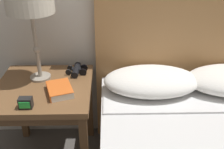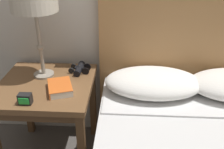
# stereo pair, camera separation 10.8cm
# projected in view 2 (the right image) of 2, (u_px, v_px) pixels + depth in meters

# --- Properties ---
(nightstand) EXTENTS (0.58, 0.58, 0.60)m
(nightstand) POSITION_uv_depth(u_px,v_px,m) (47.00, 94.00, 1.66)
(nightstand) COLOR brown
(nightstand) RESTS_ON ground_plane
(book_on_nightstand) EXTENTS (0.18, 0.22, 0.04)m
(book_on_nightstand) POSITION_uv_depth(u_px,v_px,m) (60.00, 88.00, 1.53)
(book_on_nightstand) COLOR silver
(book_on_nightstand) RESTS_ON nightstand
(binoculars_pair) EXTENTS (0.14, 0.16, 0.05)m
(binoculars_pair) POSITION_uv_depth(u_px,v_px,m) (80.00, 69.00, 1.75)
(binoculars_pair) COLOR black
(binoculars_pair) RESTS_ON nightstand
(alarm_clock) EXTENTS (0.07, 0.05, 0.06)m
(alarm_clock) POSITION_uv_depth(u_px,v_px,m) (25.00, 99.00, 1.41)
(alarm_clock) COLOR black
(alarm_clock) RESTS_ON nightstand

